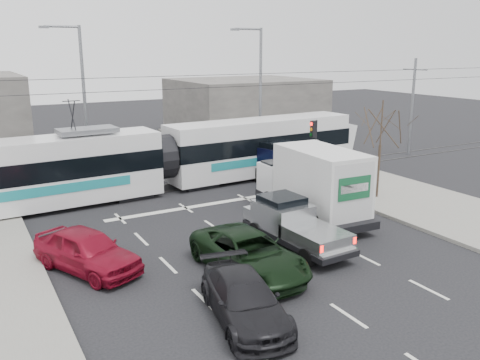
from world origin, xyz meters
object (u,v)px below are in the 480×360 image
traffic_signal (314,138)px  tram (161,158)px  street_lamp_far (81,91)px  green_car (249,254)px  red_car (87,250)px  dark_car (244,299)px  silver_pickup (291,223)px  box_truck (314,184)px  bare_tree (381,127)px  street_lamp_near (258,87)px  navy_pickup (289,164)px

traffic_signal → tram: size_ratio=0.14×
street_lamp_far → green_car: street_lamp_far is taller
green_car → red_car: bearing=146.6°
dark_car → street_lamp_far: bearing=100.4°
traffic_signal → silver_pickup: size_ratio=0.68×
box_truck → tram: bearing=121.6°
green_car → street_lamp_far: bearing=92.7°
bare_tree → traffic_signal: size_ratio=1.39×
tram → dark_car: bearing=-104.8°
street_lamp_near → dark_car: size_ratio=2.02×
street_lamp_near → street_lamp_far: same height
traffic_signal → green_car: size_ratio=0.69×
street_lamp_far → box_truck: bearing=-64.1°
traffic_signal → green_car: 12.72m
silver_pickup → red_car: silver_pickup is taller
street_lamp_far → dark_car: 21.16m
silver_pickup → street_lamp_far: bearing=101.7°
silver_pickup → box_truck: box_truck is taller
silver_pickup → dark_car: bearing=-140.3°
traffic_signal → box_truck: size_ratio=0.53×
bare_tree → box_truck: size_ratio=0.73×
traffic_signal → street_lamp_near: street_lamp_near is taller
green_car → dark_car: (-1.71, -2.68, -0.07)m
dark_car → navy_pickup: bearing=61.8°
silver_pickup → box_truck: (2.75, 2.22, 0.72)m
box_truck → red_car: bearing=-173.4°
silver_pickup → navy_pickup: size_ratio=0.87×
box_truck → navy_pickup: size_ratio=1.13×
street_lamp_near → green_car: bearing=-122.2°
box_truck → red_car: (-10.41, -0.67, -0.90)m
street_lamp_near → red_car: (-14.94, -13.02, -4.35)m
green_car → red_car: red_car is taller
silver_pickup → red_car: size_ratio=1.18×
street_lamp_near → red_car: size_ratio=2.02×
bare_tree → green_car: size_ratio=0.96×
silver_pickup → tram: bearing=96.2°
bare_tree → street_lamp_near: (-0.29, 11.50, 1.32)m
street_lamp_far → tram: bearing=-67.7°
tram → silver_pickup: tram is taller
street_lamp_far → box_truck: (6.97, -14.35, -3.46)m
tram → red_car: bearing=-128.5°
street_lamp_near → silver_pickup: size_ratio=1.71×
navy_pickup → street_lamp_far: bearing=121.6°
traffic_signal → tram: bearing=159.1°
traffic_signal → navy_pickup: (-1.07, 0.86, -1.56)m
traffic_signal → silver_pickup: traffic_signal is taller
silver_pickup → dark_car: silver_pickup is taller
bare_tree → silver_pickup: 8.65m
box_truck → red_car: size_ratio=1.53×
bare_tree → traffic_signal: (-1.13, 4.00, -1.05)m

